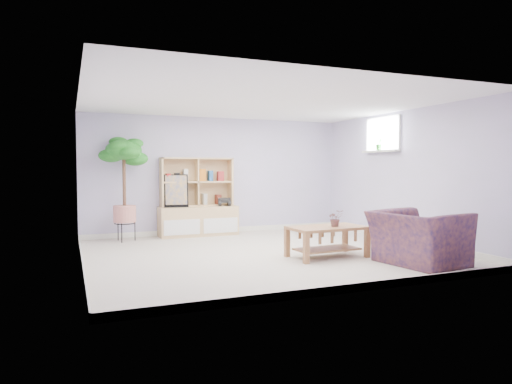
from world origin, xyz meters
name	(u,v)px	position (x,y,z in m)	size (l,w,h in m)	color
floor	(266,253)	(0.00, 0.00, 0.00)	(5.50, 5.00, 0.01)	#BDB6A9
ceiling	(266,102)	(0.00, 0.00, 2.40)	(5.50, 5.00, 0.01)	white
walls	(266,178)	(0.00, 0.00, 1.20)	(5.51, 5.01, 2.40)	silver
baseboard	(266,250)	(0.00, 0.00, 0.05)	(5.50, 5.00, 0.10)	white
window	(383,135)	(2.73, 0.60, 2.00)	(0.10, 0.98, 0.68)	silver
window_sill	(380,151)	(2.67, 0.60, 1.68)	(0.14, 1.00, 0.04)	white
storage_unit	(198,197)	(-0.50, 2.24, 0.78)	(1.56, 0.53, 1.56)	tan
poster	(176,191)	(-0.96, 2.19, 0.91)	(0.47, 0.11, 0.65)	yellow
toy_truck	(224,201)	(0.02, 2.15, 0.68)	(0.35, 0.24, 0.19)	black
coffee_table	(327,242)	(0.72, -0.68, 0.24)	(1.15, 0.63, 0.47)	brown
table_plant	(335,218)	(0.83, -0.74, 0.60)	(0.23, 0.20, 0.25)	#215F22
floor_tree	(124,189)	(-1.95, 2.04, 0.97)	(0.72, 0.72, 1.94)	#13621D
armchair	(418,234)	(1.64, -1.61, 0.43)	(1.15, 1.00, 0.85)	#121143
sill_plant	(379,144)	(2.67, 0.65, 1.83)	(0.14, 0.11, 0.25)	#13621D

